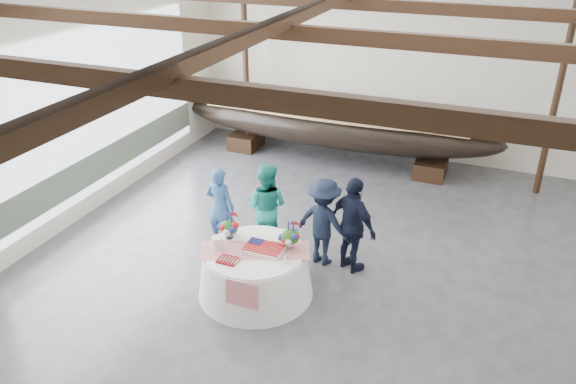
% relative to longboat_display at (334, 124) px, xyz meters
% --- Properties ---
extents(floor, '(10.00, 12.00, 0.01)m').
position_rel_longboat_display_xyz_m(floor, '(1.18, -4.99, -0.95)').
color(floor, '#3D3D42').
rests_on(floor, ground).
extents(wall_back, '(10.00, 0.02, 4.50)m').
position_rel_longboat_display_xyz_m(wall_back, '(1.18, 1.01, 1.30)').
color(wall_back, silver).
rests_on(wall_back, ground).
extents(wall_left, '(0.02, 12.00, 4.50)m').
position_rel_longboat_display_xyz_m(wall_left, '(-3.82, -4.99, 1.30)').
color(wall_left, silver).
rests_on(wall_left, ground).
extents(pavilion_structure, '(9.80, 11.76, 4.50)m').
position_rel_longboat_display_xyz_m(pavilion_structure, '(1.18, -4.14, 3.05)').
color(pavilion_structure, black).
rests_on(pavilion_structure, ground).
extents(open_bay, '(0.03, 7.00, 3.20)m').
position_rel_longboat_display_xyz_m(open_bay, '(-3.76, -3.99, 0.88)').
color(open_bay, silver).
rests_on(open_bay, ground).
extents(longboat_display, '(7.92, 1.58, 1.49)m').
position_rel_longboat_display_xyz_m(longboat_display, '(0.00, 0.00, 0.00)').
color(longboat_display, black).
rests_on(longboat_display, ground).
extents(banquet_table, '(1.85, 1.85, 0.79)m').
position_rel_longboat_display_xyz_m(banquet_table, '(0.48, -5.59, -0.55)').
color(banquet_table, white).
rests_on(banquet_table, ground).
extents(tabletop_items, '(1.79, 1.14, 0.40)m').
position_rel_longboat_display_xyz_m(tabletop_items, '(0.43, -5.44, -0.01)').
color(tabletop_items, red).
rests_on(tabletop_items, banquet_table).
extents(guest_woman_blue, '(0.56, 0.37, 1.52)m').
position_rel_longboat_display_xyz_m(guest_woman_blue, '(-0.73, -4.45, -0.19)').
color(guest_woman_blue, navy).
rests_on(guest_woman_blue, ground).
extents(guest_woman_teal, '(0.83, 0.66, 1.65)m').
position_rel_longboat_display_xyz_m(guest_woman_teal, '(0.09, -4.25, -0.12)').
color(guest_woman_teal, '#1A8877').
rests_on(guest_woman_teal, ground).
extents(guest_man_left, '(1.13, 0.81, 1.59)m').
position_rel_longboat_display_xyz_m(guest_man_left, '(1.20, -4.34, -0.16)').
color(guest_man_left, black).
rests_on(guest_man_left, ground).
extents(guest_man_right, '(1.08, 0.88, 1.72)m').
position_rel_longboat_display_xyz_m(guest_man_right, '(1.72, -4.38, -0.09)').
color(guest_man_right, black).
rests_on(guest_man_right, ground).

